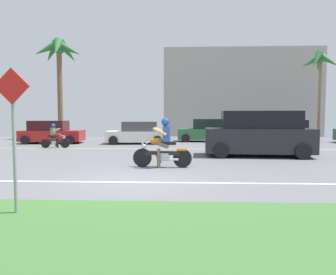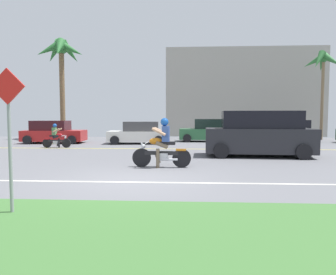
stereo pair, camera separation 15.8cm
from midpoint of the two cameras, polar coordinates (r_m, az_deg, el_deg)
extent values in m
cube|color=slate|center=(11.40, -4.07, -5.00)|extent=(56.00, 30.00, 0.04)
cube|color=#3D6B33|center=(4.61, -14.72, -17.93)|extent=(56.00, 3.80, 0.06)
cube|color=silver|center=(8.27, -6.62, -8.23)|extent=(50.40, 0.12, 0.01)
cube|color=yellow|center=(16.67, -1.97, -2.10)|extent=(50.40, 0.12, 0.01)
cylinder|color=black|center=(10.71, -5.19, -3.74)|extent=(0.64, 0.13, 0.64)
cylinder|color=black|center=(10.54, 2.26, -3.85)|extent=(0.64, 0.13, 0.64)
cylinder|color=#B7BAC1|center=(10.66, -4.63, -2.34)|extent=(0.29, 0.07, 0.56)
cube|color=black|center=(10.58, -1.50, -2.89)|extent=(1.17, 0.17, 0.13)
cube|color=#B7BAC1|center=(10.59, -1.21, -3.58)|extent=(0.35, 0.23, 0.26)
ellipsoid|color=#B76614|center=(10.56, -2.53, -0.69)|extent=(0.47, 0.26, 0.23)
cube|color=black|center=(10.52, -0.34, -1.05)|extent=(0.52, 0.26, 0.11)
cube|color=#B76614|center=(10.50, 2.15, -2.29)|extent=(0.35, 0.19, 0.06)
cylinder|color=#B7BAC1|center=(10.62, -4.19, -0.93)|extent=(0.07, 0.66, 0.04)
sphere|color=#B7BAC1|center=(10.65, -4.86, -1.61)|extent=(0.15, 0.15, 0.15)
cylinder|color=#B7BAC1|center=(10.45, 0.05, -4.09)|extent=(0.54, 0.10, 0.07)
cube|color=#334C8C|center=(10.50, -0.69, 0.69)|extent=(0.25, 0.35, 0.53)
sphere|color=#194C9E|center=(10.49, -0.93, 2.90)|extent=(0.28, 0.28, 0.28)
cylinder|color=brown|center=(10.65, -1.31, -1.28)|extent=(0.44, 0.16, 0.27)
cylinder|color=brown|center=(10.44, -1.45, -1.39)|extent=(0.44, 0.16, 0.27)
cylinder|color=brown|center=(10.47, -2.18, -3.87)|extent=(0.12, 0.12, 0.65)
cylinder|color=brown|center=(10.75, -2.20, -3.87)|extent=(0.22, 0.13, 0.36)
cylinder|color=tan|center=(10.74, -1.70, 1.18)|extent=(0.49, 0.12, 0.30)
cylinder|color=tan|center=(10.31, -2.00, 1.07)|extent=(0.49, 0.12, 0.30)
cube|color=#232328|center=(14.12, 15.93, -0.48)|extent=(4.68, 2.17, 1.05)
cube|color=black|center=(14.10, 16.36, 3.18)|extent=(3.39, 1.83, 0.76)
cylinder|color=black|center=(15.42, 21.34, -1.67)|extent=(0.65, 0.26, 0.64)
cylinder|color=black|center=(14.90, 9.03, -1.63)|extent=(0.65, 0.26, 0.64)
cylinder|color=black|center=(13.62, 23.42, -2.42)|extent=(0.65, 0.26, 0.64)
cylinder|color=black|center=(13.03, 9.44, -2.42)|extent=(0.65, 0.26, 0.64)
cylinder|color=black|center=(14.71, 25.13, -0.33)|extent=(0.23, 0.59, 0.58)
cube|color=#AD1E1E|center=(21.62, -20.78, 0.33)|extent=(4.01, 2.05, 0.69)
cube|color=#351116|center=(21.67, -21.41, 2.08)|extent=(2.36, 1.69, 0.64)
cylinder|color=black|center=(21.32, -25.13, -0.42)|extent=(0.57, 0.22, 0.56)
cylinder|color=black|center=(20.35, -17.87, -0.43)|extent=(0.57, 0.22, 0.56)
cylinder|color=black|center=(22.96, -23.34, -0.09)|extent=(0.57, 0.22, 0.56)
cylinder|color=black|center=(22.07, -16.57, -0.08)|extent=(0.57, 0.22, 0.56)
cube|color=white|center=(19.99, -6.10, 0.25)|extent=(3.89, 1.96, 0.66)
cube|color=#444346|center=(19.95, -5.46, 2.08)|extent=(2.29, 1.61, 0.61)
cylinder|color=black|center=(20.79, -2.15, -0.16)|extent=(0.57, 0.22, 0.56)
cylinder|color=black|center=(21.01, -9.61, -0.17)|extent=(0.57, 0.22, 0.56)
cylinder|color=black|center=(19.09, -2.23, -0.51)|extent=(0.57, 0.22, 0.56)
cylinder|color=black|center=(19.32, -10.34, -0.52)|extent=(0.57, 0.22, 0.56)
cube|color=#2D663D|center=(21.80, 6.82, 0.65)|extent=(3.94, 1.86, 0.74)
cube|color=black|center=(21.78, 7.44, 2.52)|extent=(2.31, 1.55, 0.68)
cylinder|color=black|center=(22.75, 10.25, 0.13)|extent=(0.57, 0.20, 0.56)
cylinder|color=black|center=(22.66, 3.21, 0.17)|extent=(0.57, 0.20, 0.56)
cylinder|color=black|center=(21.06, 10.68, -0.17)|extent=(0.57, 0.20, 0.56)
cylinder|color=black|center=(20.96, 3.08, -0.13)|extent=(0.57, 0.20, 0.56)
cube|color=#232328|center=(23.30, 20.23, 0.60)|extent=(4.53, 1.87, 0.71)
cube|color=black|center=(23.37, 20.88, 2.26)|extent=(2.65, 1.54, 0.65)
cylinder|color=black|center=(24.67, 23.03, 0.17)|extent=(0.57, 0.21, 0.56)
cylinder|color=black|center=(23.58, 15.87, 0.17)|extent=(0.57, 0.21, 0.56)
cylinder|color=black|center=(23.19, 24.64, -0.09)|extent=(0.57, 0.21, 0.56)
cylinder|color=black|center=(22.01, 17.07, -0.10)|extent=(0.57, 0.21, 0.56)
cylinder|color=#846B4C|center=(26.07, 26.10, 6.32)|extent=(0.22, 0.22, 6.07)
sphere|color=#337538|center=(26.40, 26.30, 12.91)|extent=(0.57, 0.57, 0.57)
cone|color=#337538|center=(26.64, 27.66, 12.41)|extent=(1.57, 0.56, 1.22)
cone|color=#337538|center=(27.03, 26.03, 12.33)|extent=(0.85, 1.48, 1.48)
cone|color=#337538|center=(26.43, 24.80, 12.57)|extent=(1.65, 1.21, 1.15)
cone|color=#337538|center=(25.78, 25.61, 12.78)|extent=(1.41, 1.31, 1.49)
cone|color=#337538|center=(25.91, 27.39, 12.68)|extent=(1.09, 1.65, 1.24)
cylinder|color=brown|center=(25.64, -19.54, 7.69)|extent=(0.39, 0.39, 7.10)
sphere|color=#28662D|center=(26.13, -19.72, 15.48)|extent=(1.02, 1.02, 1.02)
cone|color=#28662D|center=(25.63, -17.97, 15.24)|extent=(2.19, 1.08, 1.49)
cone|color=#28662D|center=(26.68, -18.23, 14.77)|extent=(1.52, 2.10, 1.80)
cone|color=#28662D|center=(26.81, -20.82, 14.66)|extent=(1.98, 1.64, 1.91)
cone|color=#28662D|center=(25.98, -21.73, 15.00)|extent=(2.15, 1.65, 1.61)
cone|color=#28662D|center=(25.23, -20.07, 15.38)|extent=(1.12, 2.10, 1.78)
cylinder|color=black|center=(18.15, -18.78, -1.02)|extent=(0.51, 0.08, 0.51)
cylinder|color=black|center=(18.57, -21.97, -0.99)|extent=(0.51, 0.08, 0.51)
cylinder|color=#B7BAC1|center=(18.16, -19.05, -0.36)|extent=(0.23, 0.04, 0.44)
cube|color=black|center=(18.34, -20.41, -0.58)|extent=(0.93, 0.09, 0.10)
cube|color=#B7BAC1|center=(18.37, -20.52, -0.90)|extent=(0.27, 0.17, 0.20)
ellipsoid|color=maroon|center=(18.26, -19.99, 0.42)|extent=(0.37, 0.20, 0.19)
cube|color=black|center=(18.39, -20.92, 0.27)|extent=(0.41, 0.19, 0.08)
cube|color=maroon|center=(18.55, -21.94, -0.28)|extent=(0.27, 0.14, 0.05)
cylinder|color=#B7BAC1|center=(18.17, -19.26, 0.30)|extent=(0.03, 0.53, 0.03)
sphere|color=#B7BAC1|center=(18.14, -18.96, -0.02)|extent=(0.12, 0.12, 0.12)
cylinder|color=#B7BAC1|center=(18.54, -20.96, -1.05)|extent=(0.43, 0.06, 0.06)
cube|color=#4C7F4C|center=(18.36, -20.79, 1.06)|extent=(0.19, 0.27, 0.43)
sphere|color=#194C9E|center=(18.33, -20.72, 2.07)|extent=(0.22, 0.22, 0.22)
cylinder|color=black|center=(18.25, -20.58, 0.11)|extent=(0.34, 0.11, 0.21)
cylinder|color=black|center=(18.41, -20.37, 0.15)|extent=(0.34, 0.11, 0.21)
cylinder|color=black|center=(18.43, -20.01, -0.96)|extent=(0.09, 0.09, 0.52)
cylinder|color=black|center=(18.22, -20.17, -1.12)|extent=(0.17, 0.09, 0.29)
cylinder|color=tan|center=(18.13, -20.51, 1.24)|extent=(0.39, 0.08, 0.24)
cylinder|color=tan|center=(18.45, -20.10, 1.29)|extent=(0.39, 0.08, 0.24)
cylinder|color=gray|center=(5.99, -27.20, -3.53)|extent=(0.06, 0.06, 2.01)
cube|color=red|center=(5.95, -27.67, 8.43)|extent=(0.62, 0.03, 0.62)
cube|color=#A8A399|center=(29.75, 12.97, 7.93)|extent=(13.96, 4.00, 7.80)
camera|label=1|loc=(0.08, -90.35, -0.02)|focal=32.91mm
camera|label=2|loc=(0.08, 89.65, 0.02)|focal=32.91mm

